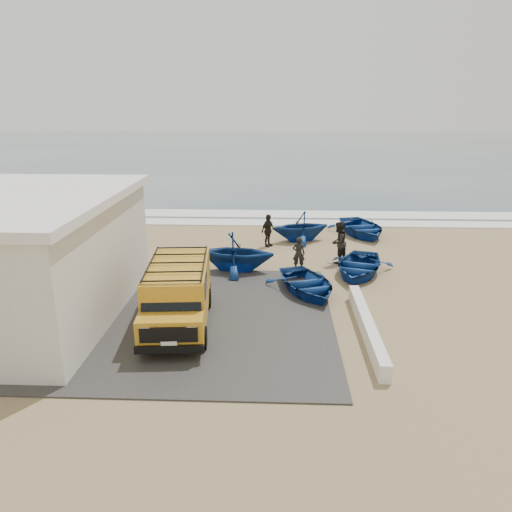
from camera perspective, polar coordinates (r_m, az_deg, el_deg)
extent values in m
plane|color=#957D57|center=(19.38, -3.79, -4.68)|extent=(160.00, 160.00, 0.00)
cube|color=#393735|center=(17.89, -10.90, -6.85)|extent=(12.00, 10.00, 0.05)
cube|color=#385166|center=(74.22, 0.84, 11.90)|extent=(180.00, 88.00, 0.01)
cube|color=white|center=(30.78, -1.45, 3.85)|extent=(180.00, 1.60, 0.06)
cube|color=white|center=(33.21, -1.16, 4.86)|extent=(180.00, 2.20, 0.04)
cube|color=black|center=(18.81, -14.94, 2.41)|extent=(0.08, 0.70, 0.90)
cube|color=silver|center=(16.69, 12.55, -7.87)|extent=(0.35, 6.00, 0.55)
cube|color=orange|center=(17.09, -8.84, -3.64)|extent=(2.29, 4.15, 1.69)
cube|color=orange|center=(15.01, -9.72, -8.40)|extent=(2.02, 1.09, 0.92)
cube|color=black|center=(15.11, -9.67, -4.81)|extent=(1.81, 0.50, 0.73)
cube|color=black|center=(14.53, -9.96, -8.86)|extent=(1.65, 0.23, 0.46)
cube|color=black|center=(14.71, -9.89, -10.45)|extent=(1.99, 0.32, 0.23)
cube|color=black|center=(16.73, -9.00, -0.75)|extent=(2.17, 3.83, 0.06)
cylinder|color=black|center=(15.71, -12.80, -9.23)|extent=(0.29, 0.73, 0.72)
cylinder|color=black|center=(18.56, -11.17, -4.84)|extent=(0.29, 0.73, 0.72)
cylinder|color=black|center=(15.49, -6.07, -9.27)|extent=(0.29, 0.73, 0.72)
cylinder|color=black|center=(18.37, -5.53, -4.80)|extent=(0.29, 0.73, 0.72)
imported|color=navy|center=(19.69, 5.83, -3.17)|extent=(3.73, 4.38, 0.77)
imported|color=navy|center=(22.08, 11.62, -1.08)|extent=(3.82, 4.53, 0.80)
imported|color=navy|center=(21.93, -2.29, 0.46)|extent=(3.68, 3.29, 1.75)
imported|color=navy|center=(26.78, 5.09, 3.41)|extent=(3.72, 3.44, 1.62)
imported|color=navy|center=(28.54, 11.97, 3.22)|extent=(3.92, 4.81, 0.88)
imported|color=black|center=(22.13, 4.90, 0.27)|extent=(0.57, 0.38, 1.53)
imported|color=black|center=(23.36, 9.39, 1.56)|extent=(1.16, 1.20, 1.95)
imported|color=black|center=(25.65, 1.37, 2.94)|extent=(0.92, 1.05, 1.70)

